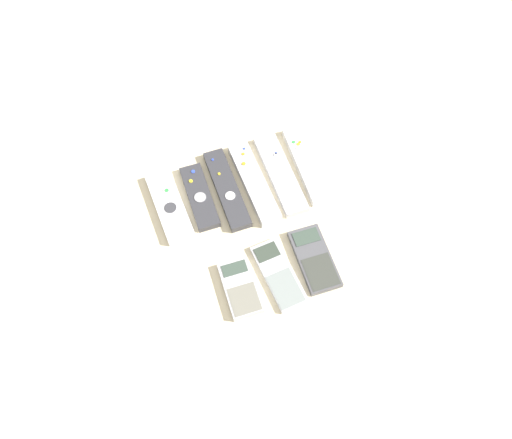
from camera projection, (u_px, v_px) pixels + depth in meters
The scene contains 10 objects.
ground_plane at pixel (261, 235), 1.07m from camera, with size 3.00×3.00×0.00m, color beige.
remote_0 at pixel (169, 206), 1.09m from camera, with size 0.06×0.18×0.02m.
remote_1 at pixel (200, 197), 1.11m from camera, with size 0.05×0.17×0.02m.
remote_2 at pixel (227, 189), 1.11m from camera, with size 0.05×0.21×0.02m.
remote_3 at pixel (254, 183), 1.12m from camera, with size 0.05×0.22×0.03m.
remote_4 at pixel (280, 174), 1.13m from camera, with size 0.06×0.22×0.02m.
remote_5 at pixel (308, 164), 1.15m from camera, with size 0.07×0.22×0.02m.
calculator_0 at pixel (240, 288), 1.00m from camera, with size 0.07×0.12×0.02m.
calculator_1 at pixel (278, 275), 1.02m from camera, with size 0.07×0.16×0.01m.
calculator_2 at pixel (314, 259), 1.03m from camera, with size 0.08×0.15×0.02m.
Camera 1 is at (-0.18, -0.45, 0.95)m, focal length 35.00 mm.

